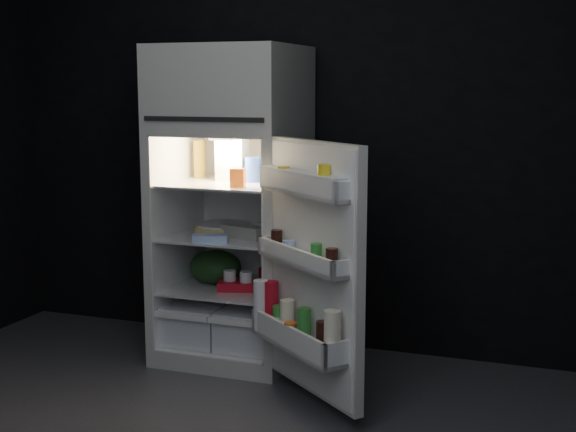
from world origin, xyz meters
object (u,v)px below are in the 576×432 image
at_px(egg_carton, 244,232).
at_px(refrigerator, 233,193).
at_px(milk_jug, 232,159).
at_px(fridge_door, 309,273).
at_px(yogurt_tray, 240,286).

bearing_deg(egg_carton, refrigerator, 151.22).
xyz_separation_m(milk_jug, egg_carton, (0.14, -0.16, -0.38)).
bearing_deg(fridge_door, egg_carton, 137.97).
bearing_deg(fridge_door, milk_jug, 136.32).
relative_size(refrigerator, egg_carton, 6.79).
distance_m(milk_jug, yogurt_tray, 0.72).
height_order(fridge_door, milk_jug, fridge_door).
height_order(milk_jug, yogurt_tray, milk_jug).
distance_m(refrigerator, milk_jug, 0.20).
xyz_separation_m(refrigerator, fridge_door, (0.66, -0.62, -0.27)).
distance_m(fridge_door, yogurt_tray, 0.80).
relative_size(milk_jug, yogurt_tray, 1.01).
relative_size(refrigerator, fridge_door, 1.46).
relative_size(fridge_door, milk_jug, 5.08).
bearing_deg(yogurt_tray, fridge_door, -57.72).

